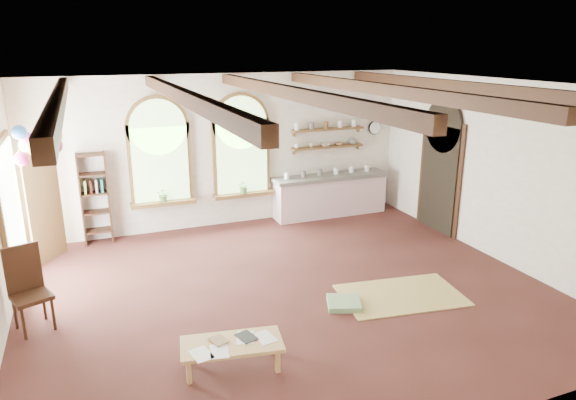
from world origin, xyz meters
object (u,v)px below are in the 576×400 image
kitchen_counter (330,195)px  coffee_table (232,345)px  balloon_cluster (38,143)px  side_chair (32,306)px

kitchen_counter → coffee_table: 6.09m
coffee_table → balloon_cluster: balloon_cluster is taller
coffee_table → kitchen_counter: bearing=52.8°
side_chair → balloon_cluster: (0.26, 1.25, 2.01)m
coffee_table → balloon_cluster: bearing=122.8°
kitchen_counter → coffee_table: (-3.69, -4.85, -0.17)m
kitchen_counter → side_chair: bearing=-153.5°
kitchen_counter → side_chair: side_chair is taller
kitchen_counter → coffee_table: bearing=-127.2°
coffee_table → side_chair: bearing=140.5°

